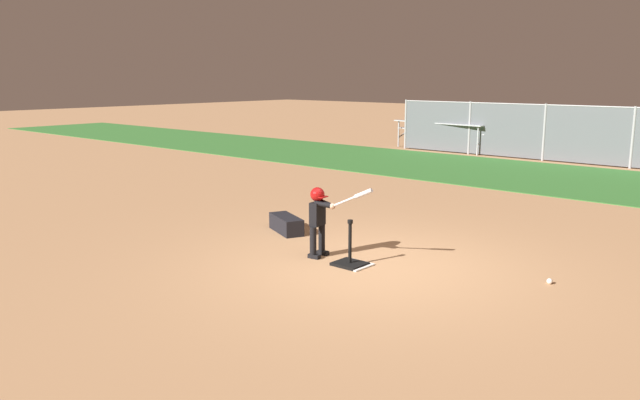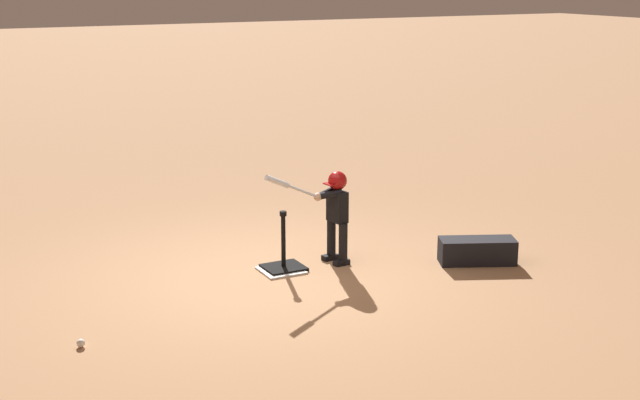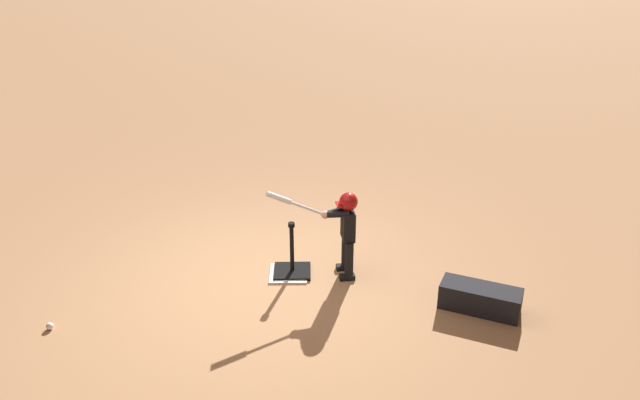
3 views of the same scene
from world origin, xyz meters
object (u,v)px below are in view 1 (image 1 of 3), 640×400
Objects in this scene: bleachers_far_left at (449,135)px; equipment_bag at (286,224)px; batter_child at (320,213)px; batting_tee at (350,259)px; baseball at (550,281)px.

bleachers_far_left reaches higher than equipment_bag.
batter_child is 1.68m from equipment_bag.
equipment_bag is (4.10, -12.84, -0.36)m from bleachers_far_left.
equipment_bag is at bearing -72.27° from bleachers_far_left.
baseball is at bearing 23.35° from batting_tee.
batter_child is at bearing -3.38° from equipment_bag.
batter_child is at bearing -67.89° from bleachers_far_left.
equipment_bag is at bearing 158.53° from batting_tee.
batter_child reaches higher than equipment_bag.
baseball is at bearing -55.71° from bleachers_far_left.
bleachers_far_left is at bearing 132.22° from equipment_bag.
baseball is 0.09× the size of equipment_bag.
batting_tee is at bearing 3.01° from equipment_bag.
equipment_bag is (-1.42, 0.75, -0.52)m from batter_child.
batting_tee is 2.67m from baseball.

